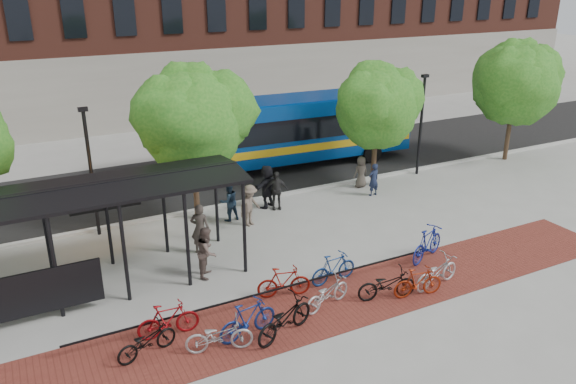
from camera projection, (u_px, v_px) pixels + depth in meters
name	position (u px, v px, depth m)	size (l,w,h in m)	color
ground	(297.00, 234.00, 22.36)	(160.00, 160.00, 0.00)	#9E9E99
asphalt_street	(224.00, 175.00, 29.00)	(160.00, 8.00, 0.01)	black
curb	(256.00, 199.00, 25.66)	(160.00, 0.25, 0.12)	#B7B7B2
brick_strip	(315.00, 308.00, 17.36)	(24.00, 3.00, 0.01)	maroon
bike_rack_rail	(265.00, 305.00, 17.55)	(12.00, 0.05, 0.95)	black
bus_shelter	(73.00, 204.00, 17.41)	(10.60, 3.07, 3.60)	black
tree_b	(193.00, 115.00, 22.29)	(5.15, 4.20, 6.47)	#382619
tree_c	(378.00, 103.00, 26.27)	(4.66, 3.80, 5.92)	#382619
tree_d	(517.00, 79.00, 29.97)	(5.39, 4.40, 6.55)	#382619
lamp_post_left	(91.00, 169.00, 21.37)	(0.35, 0.20, 5.12)	black
lamp_post_right	(421.00, 122.00, 28.19)	(0.35, 0.20, 5.12)	black
bus	(289.00, 127.00, 29.77)	(13.71, 3.84, 3.66)	navy
bike_0	(147.00, 341.00, 15.07)	(0.61, 1.74, 0.91)	black
bike_1	(168.00, 320.00, 15.86)	(0.50, 1.77, 1.07)	maroon
bike_2	(219.00, 336.00, 15.24)	(0.65, 1.86, 0.98)	#9D9D9F
bike_3	(248.00, 319.00, 15.82)	(0.53, 1.89, 1.14)	navy
bike_4	(284.00, 318.00, 15.87)	(0.75, 2.16, 1.14)	black
bike_5	(284.00, 282.00, 17.84)	(0.49, 1.73, 1.04)	maroon
bike_6	(327.00, 293.00, 17.30)	(0.64, 1.84, 0.96)	#AEADB0
bike_7	(334.00, 268.00, 18.67)	(0.50, 1.76, 1.06)	navy
bike_8	(387.00, 284.00, 17.73)	(0.68, 1.94, 1.02)	black
bike_9	(418.00, 282.00, 17.85)	(0.48, 1.68, 1.01)	maroon
bike_10	(437.00, 272.00, 18.45)	(0.69, 1.97, 1.04)	#B4B4B7
bike_11	(427.00, 244.00, 20.17)	(0.59, 2.07, 1.25)	navy
pedestrian_1	(200.00, 229.00, 20.55)	(0.70, 0.46, 1.93)	#3C3530
pedestrian_2	(229.00, 201.00, 23.35)	(0.83, 0.65, 1.70)	#1B2D41
pedestrian_3	(250.00, 205.00, 22.85)	(1.13, 0.65, 1.76)	#66574C
pedestrian_4	(276.00, 190.00, 24.48)	(1.02, 0.42, 1.74)	#282828
pedestrian_5	(267.00, 186.00, 24.66)	(1.80, 0.57, 1.94)	black
pedestrian_6	(361.00, 172.00, 27.07)	(0.76, 0.49, 1.55)	#48413A
pedestrian_7	(374.00, 180.00, 26.03)	(0.57, 0.37, 1.56)	#1A223C
pedestrian_8	(207.00, 252.00, 18.99)	(0.87, 0.68, 1.78)	brown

